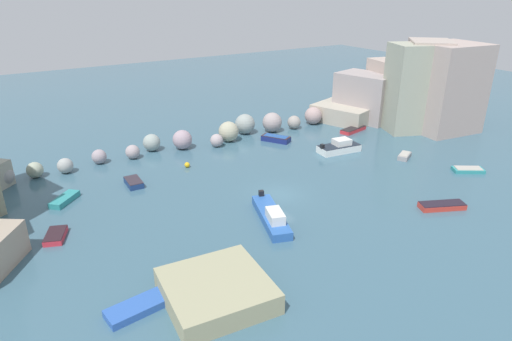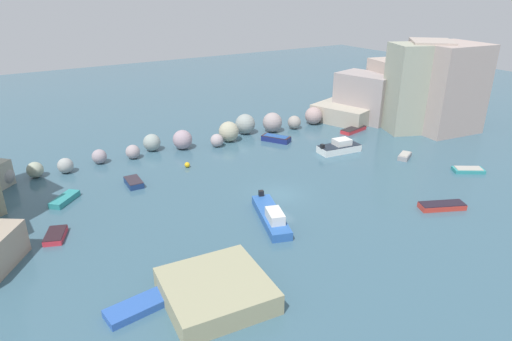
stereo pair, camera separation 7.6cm
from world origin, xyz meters
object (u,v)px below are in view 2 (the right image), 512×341
(stone_dock, at_px, (216,290))
(moored_boat_3, at_px, (55,235))
(moored_boat_4, at_px, (276,138))
(moored_boat_7, at_px, (442,206))
(moored_boat_9, at_px, (468,170))
(moored_boat_11, at_px, (65,199))
(moored_boat_5, at_px, (223,281))
(moored_boat_10, at_px, (405,156))
(moored_boat_8, at_px, (339,147))
(moored_boat_0, at_px, (272,216))
(moored_boat_6, at_px, (136,308))
(moored_boat_1, at_px, (353,130))
(channel_buoy, at_px, (187,165))
(moored_boat_2, at_px, (134,182))

(stone_dock, relative_size, moored_boat_3, 2.22)
(moored_boat_4, bearing_deg, moored_boat_7, 154.70)
(moored_boat_9, relative_size, moored_boat_11, 1.11)
(moored_boat_5, distance_m, moored_boat_10, 29.44)
(stone_dock, relative_size, moored_boat_8, 1.20)
(moored_boat_9, bearing_deg, stone_dock, -138.79)
(moored_boat_0, distance_m, moored_boat_11, 18.84)
(moored_boat_8, bearing_deg, moored_boat_6, -146.86)
(moored_boat_1, bearing_deg, moored_boat_3, 178.87)
(moored_boat_4, height_order, moored_boat_6, moored_boat_4)
(moored_boat_5, xyz_separation_m, moored_boat_10, (27.99, 9.14, 0.08))
(moored_boat_0, relative_size, moored_boat_9, 2.13)
(moored_boat_4, height_order, moored_boat_9, moored_boat_4)
(stone_dock, distance_m, moored_boat_9, 31.96)
(moored_boat_5, relative_size, moored_boat_6, 0.81)
(moored_boat_7, bearing_deg, moored_boat_4, 120.09)
(channel_buoy, height_order, moored_boat_1, channel_buoy)
(moored_boat_6, distance_m, moored_boat_7, 26.85)
(moored_boat_0, distance_m, moored_boat_9, 23.42)
(channel_buoy, relative_size, moored_boat_10, 0.24)
(moored_boat_2, relative_size, moored_boat_4, 0.68)
(moored_boat_1, distance_m, moored_boat_10, 10.56)
(moored_boat_5, height_order, moored_boat_7, moored_boat_7)
(stone_dock, distance_m, moored_boat_7, 22.28)
(moored_boat_6, xyz_separation_m, moored_boat_7, (26.82, -1.25, 0.02))
(stone_dock, height_order, moored_boat_7, stone_dock)
(moored_boat_3, bearing_deg, stone_dock, 50.51)
(moored_boat_0, relative_size, moored_boat_1, 1.66)
(moored_boat_2, bearing_deg, channel_buoy, -74.81)
(moored_boat_2, height_order, moored_boat_6, moored_boat_2)
(moored_boat_2, xyz_separation_m, moored_boat_11, (-6.41, -0.26, -0.03))
(moored_boat_7, bearing_deg, moored_boat_6, -158.00)
(moored_boat_8, bearing_deg, moored_boat_5, -140.87)
(stone_dock, distance_m, moored_boat_4, 30.46)
(stone_dock, bearing_deg, moored_boat_10, 19.56)
(moored_boat_1, xyz_separation_m, moored_boat_4, (-10.98, 2.16, 0.11))
(moored_boat_5, bearing_deg, moored_boat_1, 44.36)
(stone_dock, relative_size, moored_boat_0, 0.87)
(moored_boat_0, distance_m, moored_boat_4, 20.30)
(channel_buoy, bearing_deg, stone_dock, -109.24)
(moored_boat_1, relative_size, moored_boat_9, 1.28)
(moored_boat_0, height_order, moored_boat_5, moored_boat_0)
(moored_boat_2, bearing_deg, moored_boat_4, -77.57)
(channel_buoy, distance_m, moored_boat_4, 13.01)
(moored_boat_2, xyz_separation_m, moored_boat_3, (-8.21, -6.41, -0.06))
(stone_dock, distance_m, moored_boat_3, 14.88)
(moored_boat_7, xyz_separation_m, moored_boat_9, (9.40, 3.83, -0.05))
(stone_dock, relative_size, moored_boat_6, 1.62)
(moored_boat_2, distance_m, moored_boat_4, 19.43)
(moored_boat_0, xyz_separation_m, moored_boat_9, (23.32, -2.13, -0.29))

